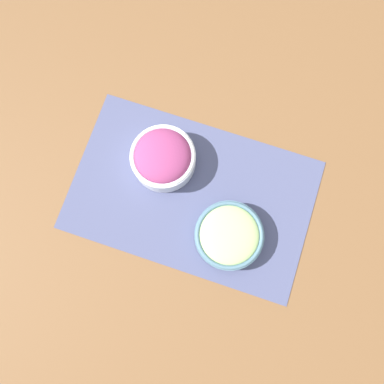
# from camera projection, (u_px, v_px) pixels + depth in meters

# --- Properties ---
(ground_plane) EXTENTS (3.00, 3.00, 0.00)m
(ground_plane) POSITION_uv_depth(u_px,v_px,m) (192.00, 195.00, 0.93)
(ground_plane) COLOR brown
(placemat) EXTENTS (0.59, 0.37, 0.00)m
(placemat) POSITION_uv_depth(u_px,v_px,m) (192.00, 194.00, 0.93)
(placemat) COLOR #474C70
(placemat) RESTS_ON ground_plane
(cucumber_bowl) EXTENTS (0.16, 0.16, 0.06)m
(cucumber_bowl) POSITION_uv_depth(u_px,v_px,m) (229.00, 235.00, 0.88)
(cucumber_bowl) COLOR slate
(cucumber_bowl) RESTS_ON placemat
(onion_bowl) EXTENTS (0.16, 0.16, 0.08)m
(onion_bowl) POSITION_uv_depth(u_px,v_px,m) (163.00, 158.00, 0.90)
(onion_bowl) COLOR silver
(onion_bowl) RESTS_ON placemat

